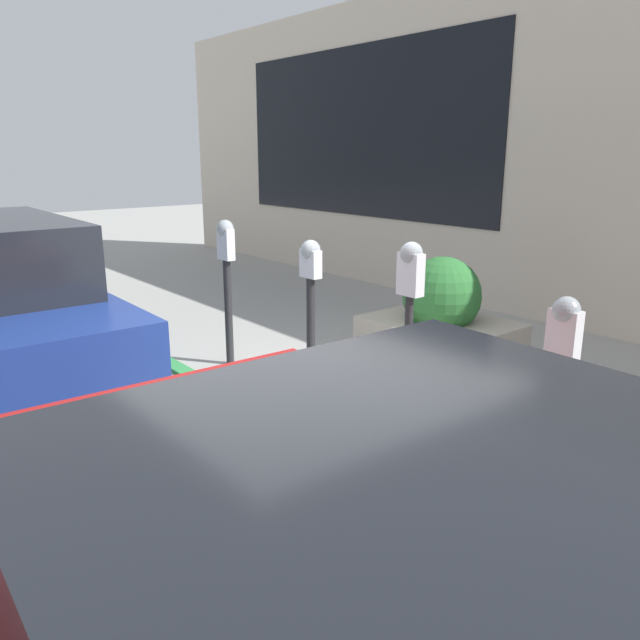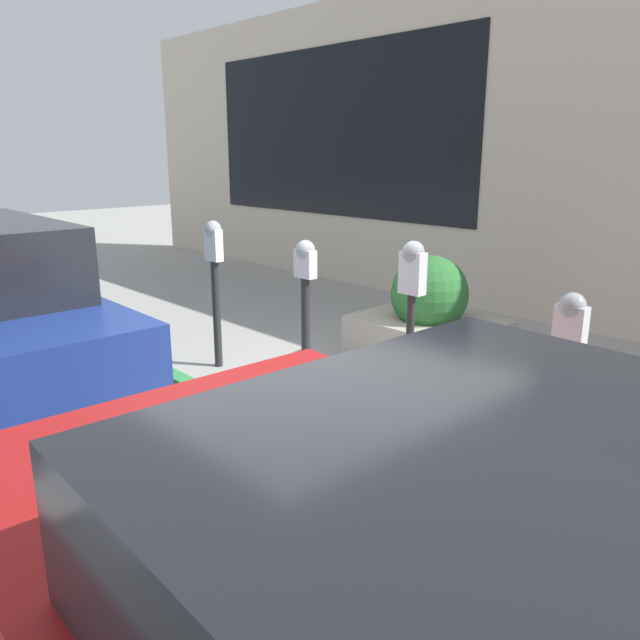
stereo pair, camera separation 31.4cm
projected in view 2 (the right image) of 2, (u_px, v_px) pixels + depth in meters
ground_plane at (307, 436)px, 4.82m from camera, size 40.00×40.00×0.00m
curb_strip at (299, 436)px, 4.77m from camera, size 19.00×0.16×0.04m
building_facade at (593, 144)px, 7.20m from camera, size 19.00×0.17×4.40m
parking_meter_nearest at (567, 353)px, 3.68m from camera, size 0.18×0.15×1.34m
parking_meter_second at (411, 299)px, 4.38m from camera, size 0.18×0.16×1.54m
parking_meter_middle at (305, 293)px, 5.28m from camera, size 0.20×0.17×1.42m
parking_meter_fourth at (215, 269)px, 6.13m from camera, size 0.20×0.17×1.48m
planter_box at (428, 322)px, 6.38m from camera, size 1.38×1.12×1.13m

